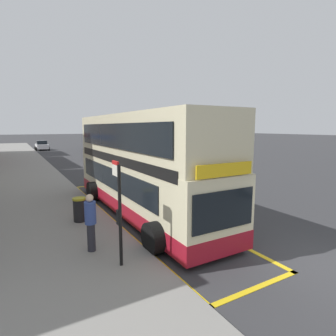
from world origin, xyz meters
The scene contains 10 objects.
ground_plane centered at (0.00, 32.00, 0.00)m, with size 260.00×260.00×0.00m, color #333335.
pavement_near centered at (-7.00, 32.00, 0.07)m, with size 6.00×76.00×0.14m, color gray.
double_decker_bus centered at (-2.46, 7.33, 2.06)m, with size 3.14×11.26×4.40m.
bus_bay_markings centered at (-2.49, 7.29, 0.01)m, with size 3.01×13.88×0.01m.
bus_stop_sign centered at (-5.02, 2.95, 1.79)m, with size 0.09×0.51×2.83m.
parked_car_white_across centered at (-2.81, 46.85, 0.80)m, with size 2.09×4.20×1.62m.
parked_car_navy_far centered at (4.89, 44.16, 0.80)m, with size 2.09×4.20×1.62m.
parked_car_silver_ahead centered at (4.90, 38.09, 0.80)m, with size 2.09×4.20×1.62m.
pedestrian_waiting_near_sign centered at (-5.49, 4.16, 1.10)m, with size 0.34×0.34×1.76m.
litter_bin centered at (-5.20, 7.05, 0.62)m, with size 0.51×0.51×0.95m.
Camera 1 is at (-7.40, -3.79, 3.85)m, focal length 29.27 mm.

